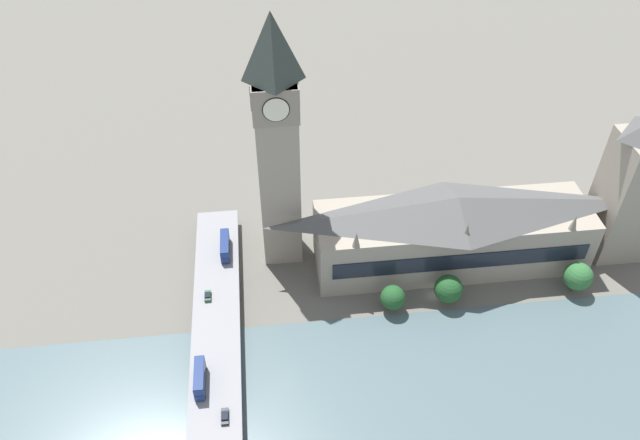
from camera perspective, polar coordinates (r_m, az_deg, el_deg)
name	(u,v)px	position (r m, az deg, el deg)	size (l,w,h in m)	color
ground_plane	(433,296)	(188.18, 10.30, -6.82)	(600.00, 600.00, 0.00)	#605E56
river_water	(468,400)	(168.12, 13.35, -15.72)	(58.73, 360.00, 0.30)	#4C6066
parliament_hall	(453,230)	(190.83, 12.03, -0.94)	(22.50, 81.98, 25.22)	gray
clock_tower	(277,141)	(172.04, -3.95, 7.22)	(12.72, 12.72, 78.72)	gray
victoria_tower	(634,187)	(205.43, 26.75, 2.71)	(15.87, 15.87, 52.73)	gray
road_bridge	(215,417)	(158.77, -9.58, -17.30)	(149.46, 13.01, 5.17)	slate
double_decker_bus_lead	(225,245)	(190.93, -8.69, -2.31)	(11.15, 2.65, 4.73)	navy
double_decker_bus_mid	(200,378)	(160.86, -10.95, -13.98)	(10.32, 2.56, 5.04)	navy
car_northbound_lead	(225,416)	(156.53, -8.70, -17.32)	(4.38, 1.83, 1.33)	black
car_southbound_lead	(208,296)	(180.14, -10.23, -6.83)	(3.82, 1.83, 1.38)	#2D5638
tree_embankment_near	(393,298)	(178.81, 6.68, -7.06)	(7.14, 7.14, 8.89)	brown
tree_embankment_mid	(578,276)	(196.96, 22.52, -4.78)	(8.37, 8.37, 10.30)	brown
tree_embankment_far	(449,289)	(182.98, 11.67, -6.19)	(8.25, 8.25, 9.86)	brown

